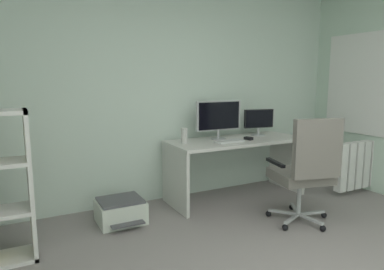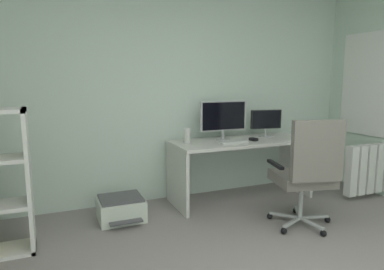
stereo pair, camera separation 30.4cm
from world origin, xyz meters
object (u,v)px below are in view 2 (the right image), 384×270
at_px(radiator, 377,168).
at_px(printer, 121,208).
at_px(monitor_secondary, 266,121).
at_px(office_chair, 308,170).
at_px(monitor_main, 223,117).
at_px(desktop_speaker, 187,136).
at_px(desk, 241,155).
at_px(keyboard, 233,142).
at_px(computer_mouse, 253,139).

bearing_deg(radiator, printer, 171.02).
bearing_deg(monitor_secondary, office_chair, -104.08).
bearing_deg(printer, monitor_main, 8.34).
distance_m(monitor_main, office_chair, 1.21).
height_order(desktop_speaker, office_chair, office_chair).
xyz_separation_m(office_chair, radiator, (1.45, 0.43, -0.22)).
bearing_deg(office_chair, desktop_speaker, 127.41).
relative_size(desk, monitor_main, 2.83).
relative_size(monitor_main, monitor_secondary, 1.48).
xyz_separation_m(printer, radiator, (3.04, -0.48, 0.24)).
bearing_deg(radiator, keyboard, 165.95).
xyz_separation_m(office_chair, printer, (-1.59, 0.91, -0.46)).
bearing_deg(keyboard, desk, 29.92).
bearing_deg(computer_mouse, radiator, -30.17).
distance_m(monitor_main, monitor_secondary, 0.60).
relative_size(desk, computer_mouse, 16.50).
relative_size(keyboard, office_chair, 0.32).
distance_m(keyboard, printer, 1.41).
height_order(desk, office_chair, office_chair).
height_order(monitor_secondary, office_chair, office_chair).
distance_m(keyboard, office_chair, 0.94).
relative_size(monitor_main, desktop_speaker, 3.43).
relative_size(keyboard, computer_mouse, 3.40).
distance_m(printer, radiator, 3.08).
height_order(keyboard, desktop_speaker, desktop_speaker).
xyz_separation_m(monitor_main, keyboard, (0.01, -0.22, -0.26)).
height_order(computer_mouse, office_chair, office_chair).
xyz_separation_m(computer_mouse, office_chair, (0.03, -0.89, -0.15)).
bearing_deg(keyboard, computer_mouse, 0.18).
relative_size(monitor_main, computer_mouse, 5.84).
relative_size(monitor_secondary, office_chair, 0.37).
xyz_separation_m(desk, office_chair, (0.13, -0.99, 0.04)).
xyz_separation_m(monitor_main, monitor_secondary, (0.60, 0.00, -0.08)).
height_order(monitor_secondary, computer_mouse, monitor_secondary).
relative_size(monitor_secondary, desktop_speaker, 2.32).
height_order(office_chair, radiator, office_chair).
bearing_deg(keyboard, office_chair, -74.46).
relative_size(computer_mouse, printer, 0.21).
bearing_deg(desktop_speaker, keyboard, -19.87).
height_order(monitor_main, radiator, monitor_main).
xyz_separation_m(monitor_secondary, desktop_speaker, (-1.07, -0.05, -0.11)).
xyz_separation_m(desk, printer, (-1.45, -0.08, -0.42)).
xyz_separation_m(monitor_main, radiator, (1.77, -0.66, -0.63)).
relative_size(monitor_secondary, keyboard, 1.16).
height_order(monitor_secondary, printer, monitor_secondary).
bearing_deg(desk, printer, -176.76).
distance_m(desk, monitor_secondary, 0.56).
distance_m(desk, monitor_main, 0.49).
bearing_deg(radiator, office_chair, -163.53).
bearing_deg(desktop_speaker, monitor_secondary, 2.54).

